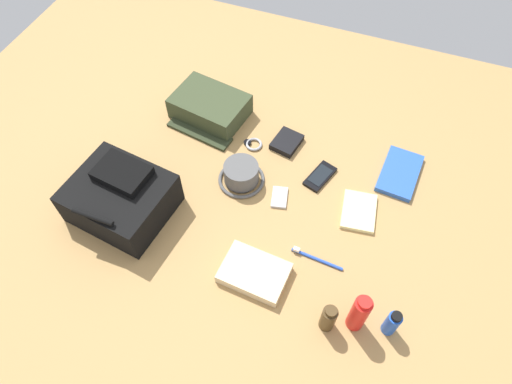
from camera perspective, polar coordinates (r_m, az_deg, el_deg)
ground_plane at (r=1.57m, az=-0.00°, el=-1.07°), size 2.64×2.02×0.02m
backpack at (r=1.54m, az=-16.57°, el=-0.62°), size 0.34×0.30×0.16m
toiletry_pouch at (r=1.79m, az=-5.83°, el=10.50°), size 0.30×0.28×0.09m
bucket_hat at (r=1.58m, az=-1.85°, el=2.21°), size 0.16×0.16×0.08m
deodorant_spray at (r=1.37m, az=16.65°, el=-15.43°), size 0.04×0.04×0.11m
sunscreen_spray at (r=1.33m, az=12.78°, el=-14.57°), size 0.05×0.05×0.17m
cologne_bottle at (r=1.33m, az=9.05°, el=-15.32°), size 0.04×0.04×0.12m
paperback_novel at (r=1.69m, az=17.54°, el=2.26°), size 0.14×0.22×0.02m
cell_phone at (r=1.62m, az=8.02°, el=1.96°), size 0.10×0.14×0.01m
media_player at (r=1.56m, az=2.96°, el=-0.65°), size 0.07×0.09×0.01m
wristwatch at (r=1.70m, az=-0.38°, el=6.02°), size 0.07×0.06×0.01m
toothbrush at (r=1.46m, az=7.27°, el=-8.16°), size 0.17×0.02×0.02m
wallet at (r=1.70m, az=3.87°, el=6.26°), size 0.11×0.12×0.02m
notepad at (r=1.56m, az=12.74°, el=-2.37°), size 0.13×0.16×0.02m
folded_towel at (r=1.41m, az=-0.20°, el=-10.08°), size 0.21×0.15×0.04m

